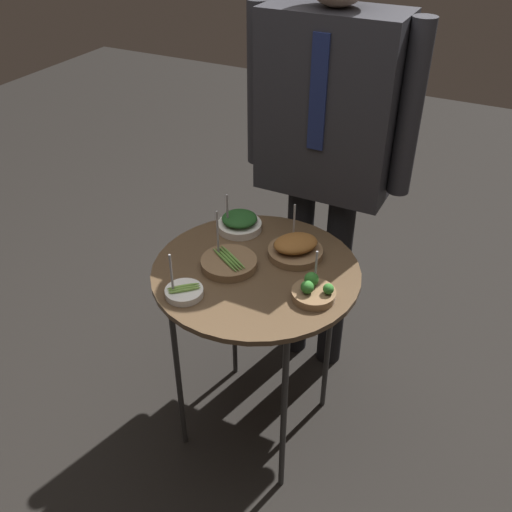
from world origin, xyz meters
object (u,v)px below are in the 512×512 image
at_px(bowl_broccoli_front_left, 314,291).
at_px(waiter_figure, 328,128).
at_px(serving_cart, 256,283).
at_px(bowl_asparagus_near_rim, 184,292).
at_px(bowl_roast_front_right, 295,248).
at_px(bowl_asparagus_far_rim, 229,263).
at_px(bowl_spinach_back_left, 239,223).

distance_m(bowl_broccoli_front_left, waiter_figure, 0.61).
height_order(serving_cart, waiter_figure, waiter_figure).
bearing_deg(bowl_asparagus_near_rim, bowl_roast_front_right, 58.01).
bearing_deg(bowl_asparagus_far_rim, bowl_asparagus_near_rim, -104.45).
relative_size(serving_cart, bowl_roast_front_right, 4.00).
distance_m(bowl_asparagus_far_rim, bowl_spinach_back_left, 0.22).
distance_m(serving_cart, bowl_asparagus_far_rim, 0.11).
xyz_separation_m(bowl_asparagus_near_rim, waiter_figure, (0.17, 0.67, 0.30)).
distance_m(bowl_broccoli_front_left, bowl_asparagus_near_rim, 0.38).
bearing_deg(waiter_figure, bowl_roast_front_right, -83.48).
xyz_separation_m(bowl_broccoli_front_left, bowl_asparagus_near_rim, (-0.34, -0.16, -0.01)).
distance_m(serving_cart, bowl_spinach_back_left, 0.25).
bearing_deg(serving_cart, bowl_broccoli_front_left, -13.02).
xyz_separation_m(bowl_asparagus_far_rim, waiter_figure, (0.12, 0.48, 0.29)).
distance_m(bowl_asparagus_near_rim, waiter_figure, 0.75).
relative_size(bowl_roast_front_right, bowl_broccoli_front_left, 1.30).
bearing_deg(bowl_spinach_back_left, bowl_broccoli_front_left, -32.14).
height_order(bowl_broccoli_front_left, bowl_asparagus_near_rim, bowl_asparagus_near_rim).
height_order(serving_cart, bowl_asparagus_near_rim, bowl_asparagus_near_rim).
bearing_deg(serving_cart, bowl_roast_front_right, 57.39).
relative_size(serving_cart, bowl_spinach_back_left, 4.80).
xyz_separation_m(bowl_roast_front_right, bowl_spinach_back_left, (-0.24, 0.06, -0.00)).
bearing_deg(bowl_roast_front_right, waiter_figure, 96.52).
relative_size(bowl_asparagus_far_rim, bowl_broccoli_front_left, 1.28).
bearing_deg(bowl_asparagus_far_rim, bowl_broccoli_front_left, -4.47).
height_order(serving_cart, bowl_asparagus_far_rim, bowl_asparagus_far_rim).
bearing_deg(bowl_asparagus_near_rim, bowl_spinach_back_left, 93.72).
bearing_deg(bowl_broccoli_front_left, bowl_spinach_back_left, 147.86).
height_order(serving_cart, bowl_broccoli_front_left, bowl_broccoli_front_left).
bearing_deg(bowl_spinach_back_left, bowl_asparagus_near_rim, -86.28).
bearing_deg(bowl_spinach_back_left, bowl_roast_front_right, -13.95).
xyz_separation_m(bowl_roast_front_right, waiter_figure, (-0.04, 0.33, 0.28)).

